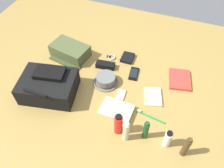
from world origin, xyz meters
The scene contains 18 objects.
ground_plane centered at (0.00, 0.00, -0.01)m, with size 2.64×2.02×0.02m, color olive.
backpack centered at (0.38, 0.18, 0.07)m, with size 0.40×0.33×0.16m.
toiletry_pouch centered at (0.42, -0.20, 0.05)m, with size 0.31×0.26×0.09m.
bucket_hat centered at (0.06, -0.03, 0.03)m, with size 0.18×0.18×0.06m.
cologne_bottle centered at (-0.53, 0.31, 0.08)m, with size 0.03×0.03×0.17m.
toothpaste_tube centered at (-0.43, 0.29, 0.06)m, with size 0.04×0.04×0.13m.
shampoo_bottle centered at (-0.30, 0.28, 0.07)m, with size 0.03×0.03×0.15m.
lotion_bottle centered at (-0.20, 0.33, 0.08)m, with size 0.04×0.04×0.17m.
sunscreen_spray centered at (-0.15, 0.30, 0.08)m, with size 0.05×0.05×0.16m.
paperback_novel centered at (-0.43, -0.23, 0.01)m, with size 0.18×0.22×0.02m.
cell_phone centered at (-0.11, -0.17, 0.01)m, with size 0.07×0.13×0.01m.
media_player centered at (-0.08, 0.04, 0.01)m, with size 0.06×0.09×0.01m.
wristwatch centered at (0.11, -0.28, 0.01)m, with size 0.07×0.06×0.01m.
toothbrush centered at (-0.30, 0.14, 0.01)m, with size 0.19×0.04×0.02m.
wallet centered at (-0.01, -0.31, 0.01)m, with size 0.09×0.11×0.02m, color black.
notepad centered at (-0.29, -0.01, 0.01)m, with size 0.11×0.15×0.02m, color beige.
folded_towel centered at (-0.09, 0.18, 0.02)m, with size 0.20×0.14×0.04m, color beige.
sunglasses_case centered at (0.12, -0.17, 0.02)m, with size 0.14×0.06×0.04m, color black.
Camera 1 is at (-0.34, 0.92, 1.20)m, focal length 35.93 mm.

